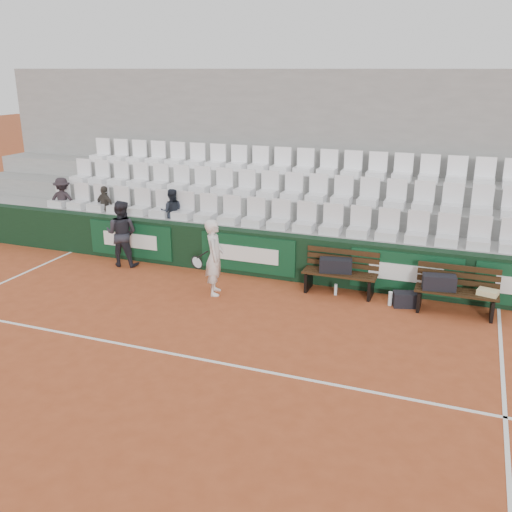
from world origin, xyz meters
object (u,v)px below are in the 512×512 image
(sports_bag_left, at_px, (336,265))
(water_bottle_far, at_px, (390,299))
(bench_right, at_px, (455,302))
(spectator_c, at_px, (171,194))
(spectator_a, at_px, (61,183))
(bench_left, at_px, (339,283))
(spectator_b, at_px, (104,189))
(sports_bag_ground, at_px, (406,299))
(ball_kid, at_px, (122,233))
(tennis_player, at_px, (214,257))
(water_bottle_near, at_px, (336,290))
(sports_bag_right, at_px, (439,282))

(sports_bag_left, distance_m, water_bottle_far, 1.28)
(bench_right, xyz_separation_m, spectator_c, (-6.63, 1.16, 1.34))
(water_bottle_far, bearing_deg, spectator_a, 172.02)
(bench_left, distance_m, spectator_b, 6.46)
(bench_right, xyz_separation_m, sports_bag_ground, (-0.91, 0.01, -0.08))
(water_bottle_far, height_order, ball_kid, ball_kid)
(sports_bag_left, relative_size, tennis_player, 0.42)
(ball_kid, bearing_deg, bench_left, 171.44)
(sports_bag_ground, distance_m, spectator_b, 7.83)
(sports_bag_ground, relative_size, spectator_a, 0.39)
(tennis_player, bearing_deg, spectator_c, 136.80)
(ball_kid, bearing_deg, sports_bag_left, 171.66)
(sports_bag_ground, bearing_deg, spectator_b, 171.36)
(water_bottle_near, height_order, ball_kid, ball_kid)
(sports_bag_left, height_order, spectator_a, spectator_a)
(spectator_c, bearing_deg, sports_bag_right, 145.60)
(water_bottle_far, distance_m, tennis_player, 3.58)
(water_bottle_near, height_order, water_bottle_far, water_bottle_far)
(sports_bag_right, bearing_deg, tennis_player, -171.23)
(water_bottle_far, height_order, spectator_c, spectator_c)
(water_bottle_near, bearing_deg, bench_left, 69.21)
(spectator_b, bearing_deg, water_bottle_far, -174.92)
(sports_bag_ground, bearing_deg, sports_bag_left, 171.24)
(bench_left, bearing_deg, sports_bag_ground, -8.60)
(water_bottle_near, bearing_deg, sports_bag_ground, -3.80)
(spectator_a, bearing_deg, sports_bag_left, 154.58)
(sports_bag_ground, relative_size, spectator_c, 0.41)
(bench_right, bearing_deg, bench_left, 174.66)
(bench_right, distance_m, sports_bag_right, 0.49)
(bench_left, height_order, water_bottle_near, bench_left)
(tennis_player, height_order, spectator_c, spectator_c)
(water_bottle_far, bearing_deg, tennis_player, -169.42)
(bench_right, distance_m, ball_kid, 7.43)
(sports_bag_right, bearing_deg, water_bottle_far, -178.58)
(tennis_player, xyz_separation_m, ball_kid, (-2.76, 0.85, -0.01))
(tennis_player, bearing_deg, water_bottle_near, 18.69)
(sports_bag_right, distance_m, spectator_c, 6.49)
(sports_bag_ground, bearing_deg, tennis_player, -169.44)
(water_bottle_far, xyz_separation_m, spectator_a, (-8.63, 1.21, 1.46))
(sports_bag_right, bearing_deg, spectator_b, 171.76)
(bench_left, xyz_separation_m, ball_kid, (-5.14, -0.05, 0.55))
(water_bottle_far, relative_size, ball_kid, 0.18)
(water_bottle_near, xyz_separation_m, spectator_b, (-6.21, 1.06, 1.42))
(water_bottle_near, height_order, spectator_a, spectator_a)
(sports_bag_ground, bearing_deg, water_bottle_near, 176.20)
(sports_bag_right, distance_m, spectator_b, 8.34)
(bench_right, distance_m, sports_bag_ground, 0.91)
(ball_kid, relative_size, spectator_c, 1.37)
(sports_bag_left, bearing_deg, spectator_c, 167.66)
(spectator_c, bearing_deg, sports_bag_left, 143.93)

